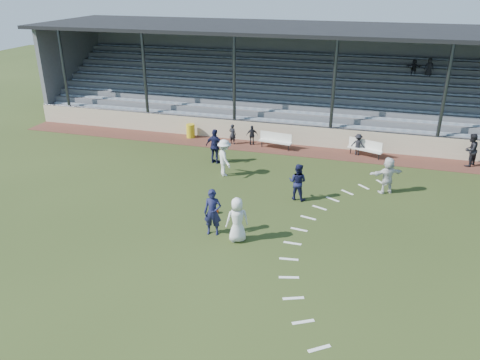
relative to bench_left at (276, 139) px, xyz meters
The scene contains 19 objects.
ground 10.51m from the bench_left, 89.56° to the right, with size 90.00×90.00×0.00m, color #2B3917.
cinder_track 0.58m from the bench_left, ahead, with size 34.00×2.00×0.02m, color #4F281F.
retaining_wall 1.06m from the bench_left, 85.61° to the left, with size 34.00×0.18×1.20m, color #C6B698.
bench_left is the anchor object (origin of this frame).
bench_right 5.22m from the bench_left, ahead, with size 2.01×1.14×0.95m.
trash_bin 5.68m from the bench_left, behind, with size 0.54×0.54×0.86m, color gold.
football 8.96m from the bench_left, 94.70° to the right, with size 0.22×0.22×0.22m, color #D73E0C.
player_white_lead 10.90m from the bench_left, 85.82° to the right, with size 0.90×0.58×1.83m, color silver.
player_navy_lead 10.65m from the bench_left, 91.55° to the right, with size 0.71×0.46×1.94m, color #15173A.
player_navy_mid 6.98m from the bench_left, 69.68° to the right, with size 0.85×0.66×1.75m, color #15173A.
player_white_wing 5.08m from the bench_left, 109.36° to the right, with size 1.26×0.72×1.94m, color silver.
player_navy_wing 4.24m from the bench_left, 129.80° to the right, with size 1.14×0.47×1.94m, color #15173A.
player_white_back 7.91m from the bench_left, 35.98° to the right, with size 1.66×0.53×1.79m, color silver.
official 10.72m from the bench_left, ahead, with size 0.89×0.69×1.83m, color black.
sub_left_near 2.70m from the bench_left, behind, with size 0.46×0.30×1.25m, color black.
sub_left_far 1.53m from the bench_left, behind, with size 0.71×0.30×1.21m, color black.
sub_right 4.80m from the bench_left, ahead, with size 0.81×0.47×1.26m, color black.
grandstand 5.99m from the bench_left, 89.15° to the left, with size 34.60×9.00×6.61m.
penalty_arc 11.32m from the bench_left, 68.18° to the right, with size 3.89×14.63×0.01m.
Camera 1 is at (5.22, -15.65, 9.61)m, focal length 35.00 mm.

